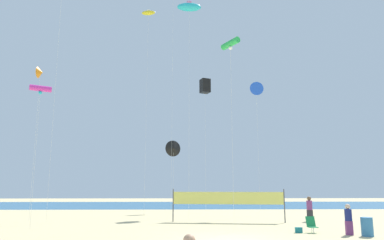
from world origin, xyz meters
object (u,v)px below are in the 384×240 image
(beachgoer_navy_shirt, at_px, (348,218))
(volleyball_net, at_px, (228,199))
(kite_blue_delta, at_px, (256,89))
(kite_yellow_inflatable, at_px, (148,14))
(beachgoer_plum_shirt, at_px, (310,208))
(beach_handbag, at_px, (299,230))
(kite_cyan_inflatable, at_px, (189,7))
(kite_orange_delta, at_px, (40,73))
(folding_beach_chair, at_px, (311,224))
(kite_black_delta, at_px, (174,148))
(kite_green_tube, at_px, (230,44))
(trash_barrel, at_px, (367,227))
(kite_black_box, at_px, (205,86))
(kite_magenta_tube, at_px, (40,89))

(beachgoer_navy_shirt, bearing_deg, volleyball_net, 88.16)
(kite_blue_delta, distance_m, kite_yellow_inflatable, 13.38)
(beachgoer_plum_shirt, relative_size, beach_handbag, 4.79)
(kite_cyan_inflatable, xyz_separation_m, kite_orange_delta, (-12.13, -0.32, -6.08))
(folding_beach_chair, distance_m, kite_orange_delta, 23.29)
(kite_black_delta, relative_size, kite_cyan_inflatable, 0.40)
(beachgoer_navy_shirt, bearing_deg, kite_yellow_inflatable, 91.13)
(beachgoer_plum_shirt, distance_m, beach_handbag, 7.40)
(folding_beach_chair, distance_m, kite_green_tube, 11.90)
(folding_beach_chair, distance_m, kite_cyan_inflatable, 20.17)
(trash_barrel, height_order, volleyball_net, volleyball_net)
(trash_barrel, distance_m, kite_yellow_inflatable, 27.90)
(kite_cyan_inflatable, bearing_deg, kite_black_box, 74.99)
(kite_orange_delta, relative_size, kite_yellow_inflatable, 0.60)
(folding_beach_chair, relative_size, kite_yellow_inflatable, 0.04)
(trash_barrel, bearing_deg, kite_magenta_tube, 168.90)
(beachgoer_navy_shirt, distance_m, kite_green_tube, 12.35)
(kite_green_tube, bearing_deg, kite_black_box, 93.13)
(beach_handbag, distance_m, kite_black_box, 19.49)
(beachgoer_navy_shirt, distance_m, kite_yellow_inflatable, 27.01)
(beachgoer_plum_shirt, distance_m, volleyball_net, 6.30)
(kite_black_delta, distance_m, kite_black_box, 7.28)
(kite_black_box, distance_m, kite_yellow_inflatable, 9.40)
(beachgoer_navy_shirt, xyz_separation_m, trash_barrel, (0.73, -0.53, -0.39))
(kite_black_box, height_order, kite_yellow_inflatable, kite_yellow_inflatable)
(beach_handbag, bearing_deg, kite_black_box, 106.82)
(kite_green_tube, bearing_deg, volleyball_net, 86.36)
(folding_beach_chair, distance_m, kite_black_delta, 19.55)
(kite_magenta_tube, bearing_deg, beachgoer_navy_shirt, -9.95)
(kite_black_delta, bearing_deg, volleyball_net, -67.71)
(kite_orange_delta, bearing_deg, volleyball_net, -4.89)
(folding_beach_chair, xyz_separation_m, kite_green_tube, (-4.37, 0.57, 11.05))
(kite_cyan_inflatable, distance_m, kite_black_box, 8.52)
(folding_beach_chair, height_order, kite_blue_delta, kite_blue_delta)
(beachgoer_plum_shirt, height_order, trash_barrel, beachgoer_plum_shirt)
(trash_barrel, bearing_deg, kite_black_box, 115.35)
(beachgoer_navy_shirt, bearing_deg, kite_cyan_inflatable, 94.03)
(kite_black_delta, xyz_separation_m, kite_orange_delta, (-10.69, -9.20, 5.21))
(kite_black_delta, bearing_deg, kite_cyan_inflatable, -80.78)
(trash_barrel, height_order, kite_black_box, kite_black_box)
(kite_black_delta, bearing_deg, trash_barrel, -59.57)
(kite_black_delta, height_order, kite_cyan_inflatable, kite_cyan_inflatable)
(kite_green_tube, bearing_deg, beach_handbag, -10.29)
(volleyball_net, distance_m, kite_yellow_inflatable, 20.81)
(beachgoer_plum_shirt, height_order, beach_handbag, beachgoer_plum_shirt)
(beachgoer_plum_shirt, height_order, volleyball_net, volleyball_net)
(kite_magenta_tube, relative_size, kite_orange_delta, 0.75)
(kite_cyan_inflatable, height_order, kite_green_tube, kite_cyan_inflatable)
(kite_blue_delta, distance_m, kite_magenta_tube, 20.37)
(folding_beach_chair, relative_size, trash_barrel, 0.91)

